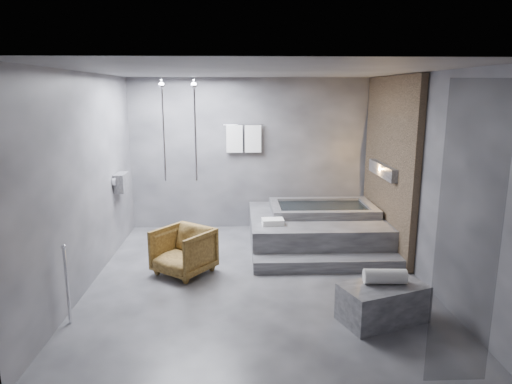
{
  "coord_description": "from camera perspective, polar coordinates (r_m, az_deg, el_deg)",
  "views": [
    {
      "loc": [
        -0.24,
        -5.97,
        2.55
      ],
      "look_at": [
        -0.0,
        0.3,
        1.16
      ],
      "focal_mm": 32.0,
      "sensor_mm": 36.0,
      "label": 1
    }
  ],
  "objects": [
    {
      "name": "room",
      "position": [
        6.29,
        3.67,
        4.97
      ],
      "size": [
        5.0,
        5.04,
        2.82
      ],
      "color": "#302F32",
      "rests_on": "ground"
    },
    {
      "name": "tub_deck",
      "position": [
        7.87,
        7.39,
        -4.64
      ],
      "size": [
        2.2,
        2.0,
        0.5
      ],
      "primitive_type": "cube",
      "color": "#353537",
      "rests_on": "ground"
    },
    {
      "name": "tub_step",
      "position": [
        6.83,
        8.99,
        -8.82
      ],
      "size": [
        2.2,
        0.36,
        0.18
      ],
      "primitive_type": "cube",
      "color": "#353537",
      "rests_on": "ground"
    },
    {
      "name": "concrete_bench",
      "position": [
        5.49,
        15.55,
        -13.2
      ],
      "size": [
        1.07,
        0.81,
        0.42
      ],
      "primitive_type": "cube",
      "rotation": [
        0.0,
        0.0,
        0.35
      ],
      "color": "#37373A",
      "rests_on": "ground"
    },
    {
      "name": "driftwood_chair",
      "position": [
        6.61,
        -9.04,
        -7.29
      ],
      "size": [
        1.0,
        1.01,
        0.66
      ],
      "primitive_type": "imported",
      "rotation": [
        0.0,
        0.0,
        -0.64
      ],
      "color": "#422C10",
      "rests_on": "ground"
    },
    {
      "name": "rolled_towel",
      "position": [
        5.42,
        15.82,
        -10.11
      ],
      "size": [
        0.48,
        0.2,
        0.17
      ],
      "primitive_type": "cylinder",
      "rotation": [
        0.0,
        1.57,
        -0.06
      ],
      "color": "silver",
      "rests_on": "concrete_bench"
    },
    {
      "name": "deck_towel",
      "position": [
        7.2,
        2.11,
        -3.73
      ],
      "size": [
        0.35,
        0.27,
        0.09
      ],
      "primitive_type": "cube",
      "rotation": [
        0.0,
        0.0,
        0.07
      ],
      "color": "white",
      "rests_on": "tub_deck"
    }
  ]
}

